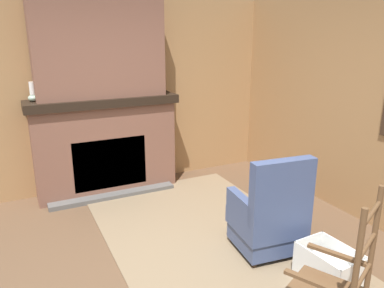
{
  "coord_description": "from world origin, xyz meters",
  "views": [
    {
      "loc": [
        2.64,
        -1.09,
        2.11
      ],
      "look_at": [
        -1.08,
        0.73,
        0.9
      ],
      "focal_mm": 35.0,
      "sensor_mm": 36.0,
      "label": 1
    }
  ],
  "objects_px": {
    "laundry_basket": "(329,267)",
    "storage_case": "(129,91)",
    "oil_lamp_vase": "(33,94)",
    "armchair": "(269,218)",
    "firewood_stack": "(283,202)"
  },
  "relations": [
    {
      "from": "laundry_basket",
      "to": "firewood_stack",
      "type": "bearing_deg",
      "value": 155.82
    },
    {
      "from": "laundry_basket",
      "to": "oil_lamp_vase",
      "type": "height_order",
      "value": "oil_lamp_vase"
    },
    {
      "from": "oil_lamp_vase",
      "to": "storage_case",
      "type": "xyz_separation_m",
      "value": [
        0.0,
        1.21,
        -0.03
      ]
    },
    {
      "from": "armchair",
      "to": "storage_case",
      "type": "height_order",
      "value": "storage_case"
    },
    {
      "from": "armchair",
      "to": "oil_lamp_vase",
      "type": "distance_m",
      "value": 3.15
    },
    {
      "from": "firewood_stack",
      "to": "laundry_basket",
      "type": "distance_m",
      "value": 1.47
    },
    {
      "from": "armchair",
      "to": "firewood_stack",
      "type": "xyz_separation_m",
      "value": [
        -0.7,
        0.77,
        -0.27
      ]
    },
    {
      "from": "oil_lamp_vase",
      "to": "armchair",
      "type": "bearing_deg",
      "value": 39.42
    },
    {
      "from": "laundry_basket",
      "to": "storage_case",
      "type": "bearing_deg",
      "value": -163.9
    },
    {
      "from": "firewood_stack",
      "to": "laundry_basket",
      "type": "relative_size",
      "value": 0.72
    },
    {
      "from": "laundry_basket",
      "to": "oil_lamp_vase",
      "type": "bearing_deg",
      "value": -145.0
    },
    {
      "from": "armchair",
      "to": "firewood_stack",
      "type": "distance_m",
      "value": 1.08
    },
    {
      "from": "armchair",
      "to": "oil_lamp_vase",
      "type": "bearing_deg",
      "value": 45.91
    },
    {
      "from": "armchair",
      "to": "storage_case",
      "type": "xyz_separation_m",
      "value": [
        -2.3,
        -0.68,
        1.0
      ]
    },
    {
      "from": "laundry_basket",
      "to": "storage_case",
      "type": "height_order",
      "value": "storage_case"
    }
  ]
}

